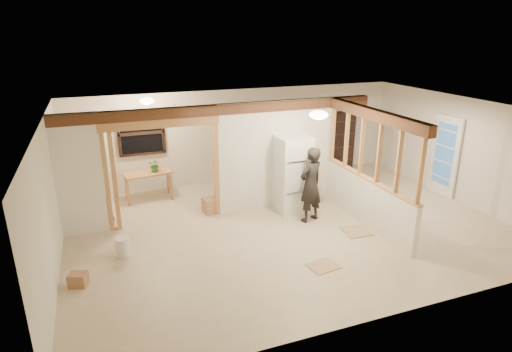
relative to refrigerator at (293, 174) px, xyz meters
name	(u,v)px	position (x,y,z in m)	size (l,w,h in m)	color
floor	(289,227)	(-0.43, -0.79, -0.88)	(9.00, 6.50, 0.01)	#C9B696
ceiling	(293,110)	(-0.43, -0.79, 1.63)	(9.00, 6.50, 0.01)	white
wall_back	(240,136)	(-0.43, 2.46, 0.38)	(9.00, 0.01, 2.50)	silver
wall_front	(392,241)	(-0.43, -4.04, 0.38)	(9.00, 0.01, 2.50)	silver
wall_left	(50,201)	(-4.93, -0.79, 0.38)	(0.01, 6.50, 2.50)	silver
wall_right	(461,150)	(4.07, -0.79, 0.38)	(0.01, 6.50, 2.50)	silver
partition_left_stub	(79,176)	(-4.48, 0.41, 0.38)	(0.90, 0.12, 2.50)	silver
partition_center	(277,155)	(-0.23, 0.41, 0.38)	(2.80, 0.12, 2.50)	silver
doorway_frame	(164,174)	(-2.83, 0.41, 0.23)	(2.46, 0.14, 2.20)	tan
header_beam_back	(226,109)	(-1.43, 0.41, 1.51)	(7.00, 0.18, 0.22)	brown
header_beam_right	(374,114)	(1.17, -1.19, 1.51)	(0.18, 3.30, 0.22)	brown
pony_wall	(366,201)	(1.17, -1.19, -0.37)	(0.12, 3.20, 1.00)	silver
stud_partition	(370,149)	(1.17, -1.19, 0.79)	(0.14, 3.20, 1.32)	tan
window_back	(141,133)	(-3.03, 2.38, 0.68)	(1.12, 0.10, 1.10)	black
french_door	(445,156)	(3.99, -0.39, 0.13)	(0.12, 0.86, 2.00)	white
ceiling_dome_main	(319,115)	(-0.13, -1.29, 1.61)	(0.36, 0.36, 0.16)	#FFEABF
ceiling_dome_util	(147,101)	(-2.93, 1.51, 1.61)	(0.32, 0.32, 0.14)	#FFEABF
hanging_bulb	(176,118)	(-2.43, 0.81, 1.31)	(0.07, 0.07, 0.07)	#FFD88C
refrigerator	(293,174)	(0.00, 0.00, 0.00)	(0.72, 0.70, 1.75)	white
woman	(311,185)	(0.11, -0.65, -0.04)	(0.61, 0.40, 1.67)	black
work_table	(149,186)	(-3.01, 1.85, -0.52)	(1.12, 0.56, 0.70)	tan
potted_plant	(155,165)	(-2.83, 1.81, 0.00)	(0.30, 0.26, 0.34)	#25571E
shop_vac	(103,209)	(-4.12, 0.88, -0.59)	(0.43, 0.43, 0.56)	maroon
bookshelf	(339,141)	(2.57, 2.25, -0.01)	(0.86, 0.29, 1.73)	black
bucket	(123,247)	(-3.84, -0.81, -0.70)	(0.28, 0.28, 0.36)	white
box_util_a	(212,205)	(-1.77, 0.53, -0.70)	(0.40, 0.34, 0.34)	#9D6F4C
box_util_b	(88,213)	(-4.44, 1.09, -0.72)	(0.33, 0.33, 0.31)	#9D6F4C
box_front	(78,280)	(-4.61, -1.58, -0.76)	(0.28, 0.23, 0.23)	#9D6F4C
floor_panel_near	(357,231)	(0.78, -1.51, -0.87)	(0.53, 0.53, 0.02)	tan
floor_panel_far	(323,266)	(-0.55, -2.48, -0.87)	(0.52, 0.42, 0.02)	tan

